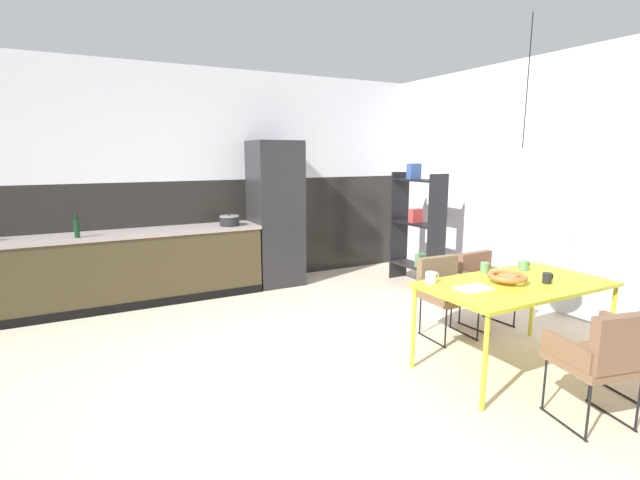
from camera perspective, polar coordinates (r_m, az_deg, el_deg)
ground_plane at (r=4.02m, az=3.08°, el=-15.96°), size 8.37×8.37×0.00m
back_wall_splashback_dark at (r=6.59m, az=-11.23°, el=0.99°), size 6.08×0.12×1.45m
back_wall_panel_upper at (r=6.52m, az=-11.69°, el=13.64°), size 6.08×0.12×1.45m
side_wall_right at (r=5.76m, az=29.66°, el=5.73°), size 0.12×6.44×2.90m
kitchen_counter at (r=6.05m, az=-22.25°, el=-3.20°), size 3.15×0.63×0.88m
refrigerator_column at (r=6.41m, az=-5.47°, el=3.23°), size 0.64×0.60×1.97m
dining_table at (r=4.20m, az=22.92°, el=-5.45°), size 1.58×0.85×0.74m
armchair_corner_seat at (r=4.77m, az=15.10°, el=-5.49°), size 0.51×0.49×0.78m
armchair_near_window at (r=3.59m, az=31.60°, el=-11.70°), size 0.57×0.56×0.82m
armchair_head_of_table at (r=5.21m, az=19.41°, el=-4.49°), size 0.51×0.50×0.76m
fruit_bowl at (r=4.13m, az=22.01°, el=-4.25°), size 0.31×0.31×0.08m
open_book at (r=3.87m, az=18.37°, el=-5.67°), size 0.28×0.19×0.02m
mug_glass_clear at (r=4.63m, az=23.73°, el=-2.88°), size 0.13×0.09×0.09m
mug_dark_espresso at (r=4.26m, az=26.14°, el=-4.20°), size 0.11×0.07×0.09m
mug_white_ceramic at (r=3.94m, az=13.49°, el=-4.50°), size 0.13×0.09×0.09m
mug_wide_latte at (r=4.40m, az=19.59°, el=-3.22°), size 0.12×0.07×0.10m
cooking_pot at (r=6.10m, az=-11.05°, el=2.35°), size 0.25×0.25×0.15m
bottle_oil_tall at (r=5.78m, az=-27.72°, el=1.33°), size 0.06×0.06×0.27m
open_shelf_unit at (r=6.54m, az=11.83°, el=1.86°), size 0.30×0.82×1.67m
pendant_lamp_over_table_near at (r=4.08m, az=23.48°, el=8.48°), size 0.37×0.37×1.27m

